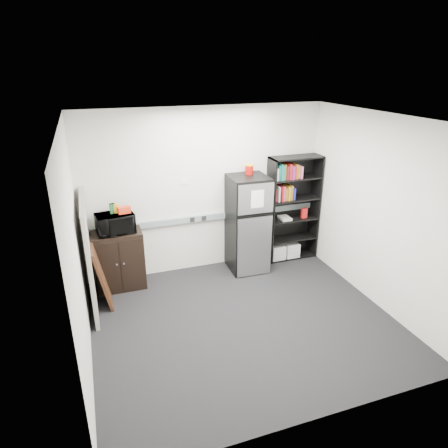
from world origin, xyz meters
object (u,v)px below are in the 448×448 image
object	(u,v)px
microwave	(115,223)
cabinet	(119,260)
bookshelf	(292,206)
refrigerator	(248,224)
cubicle_partition	(89,255)

from	to	relation	value
microwave	cabinet	bearing A→B (deg)	81.98
cabinet	microwave	bearing A→B (deg)	-90.00
cabinet	bookshelf	bearing A→B (deg)	1.26
microwave	refrigerator	xyz separation A→B (m)	(2.11, -0.06, -0.27)
cabinet	refrigerator	distance (m)	2.14
cabinet	microwave	distance (m)	0.61
bookshelf	cubicle_partition	bearing A→B (deg)	-171.87
cabinet	refrigerator	xyz separation A→B (m)	(2.11, -0.08, 0.35)
cubicle_partition	refrigerator	xyz separation A→B (m)	(2.52, 0.34, 0.00)
bookshelf	cubicle_partition	world-z (taller)	bookshelf
refrigerator	microwave	bearing A→B (deg)	179.52
cubicle_partition	cabinet	world-z (taller)	cubicle_partition
microwave	refrigerator	size ratio (longest dim) A/B	0.33
cubicle_partition	cabinet	size ratio (longest dim) A/B	1.74
bookshelf	cabinet	world-z (taller)	bookshelf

